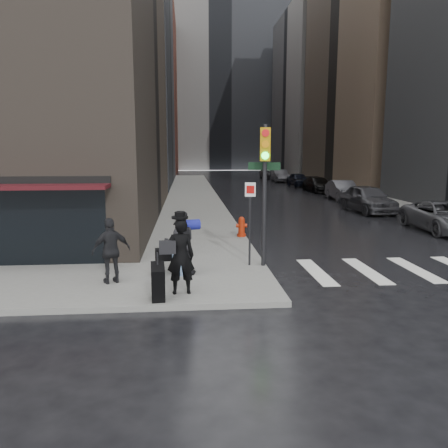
{
  "coord_description": "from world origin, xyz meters",
  "views": [
    {
      "loc": [
        -0.46,
        -11.78,
        3.71
      ],
      "look_at": [
        0.75,
        2.44,
        1.3
      ],
      "focal_mm": 35.0,
      "sensor_mm": 36.0,
      "label": 1
    }
  ],
  "objects_px": {
    "man_greycoat": "(111,251)",
    "parked_car_3": "(318,185)",
    "parked_car_6": "(272,173)",
    "traffic_light": "(263,176)",
    "parked_car_1": "(368,199)",
    "parked_car_4": "(298,180)",
    "fire_hydrant": "(242,228)",
    "parked_car_5": "(280,176)",
    "parked_car_2": "(343,190)",
    "man_overcoat": "(176,260)",
    "parked_car_0": "(444,217)",
    "man_jeans": "(180,243)"
  },
  "relations": [
    {
      "from": "man_greycoat",
      "to": "parked_car_3",
      "type": "relative_size",
      "value": 0.39
    },
    {
      "from": "man_greycoat",
      "to": "parked_car_6",
      "type": "bearing_deg",
      "value": -131.5
    },
    {
      "from": "traffic_light",
      "to": "parked_car_6",
      "type": "xyz_separation_m",
      "value": [
        9.04,
        44.83,
        -2.25
      ]
    },
    {
      "from": "man_greycoat",
      "to": "traffic_light",
      "type": "distance_m",
      "value": 4.95
    },
    {
      "from": "parked_car_1",
      "to": "parked_car_4",
      "type": "xyz_separation_m",
      "value": [
        0.74,
        19.45,
        -0.13
      ]
    },
    {
      "from": "fire_hydrant",
      "to": "parked_car_5",
      "type": "height_order",
      "value": "parked_car_5"
    },
    {
      "from": "traffic_light",
      "to": "parked_car_5",
      "type": "height_order",
      "value": "traffic_light"
    },
    {
      "from": "man_greycoat",
      "to": "traffic_light",
      "type": "height_order",
      "value": "traffic_light"
    },
    {
      "from": "parked_car_2",
      "to": "man_overcoat",
      "type": "bearing_deg",
      "value": -116.52
    },
    {
      "from": "parked_car_6",
      "to": "parked_car_1",
      "type": "bearing_deg",
      "value": -96.56
    },
    {
      "from": "parked_car_3",
      "to": "parked_car_5",
      "type": "height_order",
      "value": "parked_car_5"
    },
    {
      "from": "man_greycoat",
      "to": "parked_car_1",
      "type": "bearing_deg",
      "value": -158.57
    },
    {
      "from": "traffic_light",
      "to": "parked_car_4",
      "type": "relative_size",
      "value": 1.05
    },
    {
      "from": "parked_car_0",
      "to": "parked_car_3",
      "type": "xyz_separation_m",
      "value": [
        -0.03,
        19.45,
        -0.02
      ]
    },
    {
      "from": "man_overcoat",
      "to": "parked_car_2",
      "type": "bearing_deg",
      "value": -124.16
    },
    {
      "from": "parked_car_2",
      "to": "parked_car_4",
      "type": "height_order",
      "value": "parked_car_2"
    },
    {
      "from": "parked_car_1",
      "to": "parked_car_5",
      "type": "xyz_separation_m",
      "value": [
        0.16,
        25.93,
        -0.09
      ]
    },
    {
      "from": "man_overcoat",
      "to": "parked_car_4",
      "type": "xyz_separation_m",
      "value": [
        11.94,
        34.38,
        -0.34
      ]
    },
    {
      "from": "parked_car_2",
      "to": "fire_hydrant",
      "type": "bearing_deg",
      "value": -121.07
    },
    {
      "from": "fire_hydrant",
      "to": "parked_car_0",
      "type": "height_order",
      "value": "parked_car_0"
    },
    {
      "from": "parked_car_4",
      "to": "fire_hydrant",
      "type": "bearing_deg",
      "value": -112.26
    },
    {
      "from": "fire_hydrant",
      "to": "parked_car_1",
      "type": "bearing_deg",
      "value": 41.37
    },
    {
      "from": "man_jeans",
      "to": "parked_car_6",
      "type": "xyz_separation_m",
      "value": [
        11.58,
        45.49,
        -0.39
      ]
    },
    {
      "from": "man_jeans",
      "to": "parked_car_3",
      "type": "distance_m",
      "value": 28.68
    },
    {
      "from": "man_jeans",
      "to": "parked_car_1",
      "type": "relative_size",
      "value": 0.38
    },
    {
      "from": "man_jeans",
      "to": "parked_car_1",
      "type": "bearing_deg",
      "value": -135.41
    },
    {
      "from": "man_greycoat",
      "to": "parked_car_6",
      "type": "height_order",
      "value": "man_greycoat"
    },
    {
      "from": "parked_car_0",
      "to": "parked_car_4",
      "type": "xyz_separation_m",
      "value": [
        -0.16,
        25.93,
        0.02
      ]
    },
    {
      "from": "parked_car_6",
      "to": "man_greycoat",
      "type": "bearing_deg",
      "value": -111.96
    },
    {
      "from": "man_overcoat",
      "to": "parked_car_3",
      "type": "height_order",
      "value": "man_overcoat"
    },
    {
      "from": "man_greycoat",
      "to": "parked_car_5",
      "type": "xyz_separation_m",
      "value": [
        13.12,
        39.71,
        -0.3
      ]
    },
    {
      "from": "man_jeans",
      "to": "parked_car_6",
      "type": "distance_m",
      "value": 46.95
    },
    {
      "from": "man_greycoat",
      "to": "parked_car_3",
      "type": "xyz_separation_m",
      "value": [
        13.84,
        26.74,
        -0.38
      ]
    },
    {
      "from": "parked_car_2",
      "to": "parked_car_3",
      "type": "distance_m",
      "value": 6.48
    },
    {
      "from": "parked_car_2",
      "to": "parked_car_6",
      "type": "distance_m",
      "value": 25.93
    },
    {
      "from": "traffic_light",
      "to": "parked_car_2",
      "type": "distance_m",
      "value": 21.21
    },
    {
      "from": "parked_car_5",
      "to": "parked_car_6",
      "type": "bearing_deg",
      "value": 88.81
    },
    {
      "from": "man_jeans",
      "to": "fire_hydrant",
      "type": "relative_size",
      "value": 2.23
    },
    {
      "from": "man_overcoat",
      "to": "parked_car_0",
      "type": "distance_m",
      "value": 14.76
    },
    {
      "from": "parked_car_2",
      "to": "parked_car_6",
      "type": "relative_size",
      "value": 0.9
    },
    {
      "from": "man_overcoat",
      "to": "parked_car_2",
      "type": "height_order",
      "value": "man_overcoat"
    },
    {
      "from": "parked_car_3",
      "to": "man_overcoat",
      "type": "bearing_deg",
      "value": -116.9
    },
    {
      "from": "parked_car_5",
      "to": "parked_car_6",
      "type": "relative_size",
      "value": 0.91
    },
    {
      "from": "traffic_light",
      "to": "man_jeans",
      "type": "bearing_deg",
      "value": -156.37
    },
    {
      "from": "traffic_light",
      "to": "parked_car_1",
      "type": "xyz_separation_m",
      "value": [
        8.6,
        12.41,
        -2.11
      ]
    },
    {
      "from": "man_overcoat",
      "to": "fire_hydrant",
      "type": "bearing_deg",
      "value": -114.14
    },
    {
      "from": "man_greycoat",
      "to": "parked_car_5",
      "type": "distance_m",
      "value": 41.82
    },
    {
      "from": "fire_hydrant",
      "to": "parked_car_1",
      "type": "relative_size",
      "value": 0.17
    },
    {
      "from": "parked_car_1",
      "to": "parked_car_6",
      "type": "height_order",
      "value": "parked_car_1"
    },
    {
      "from": "man_overcoat",
      "to": "fire_hydrant",
      "type": "xyz_separation_m",
      "value": [
        2.55,
        7.32,
        -0.51
      ]
    }
  ]
}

